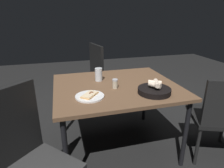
% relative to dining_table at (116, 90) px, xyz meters
% --- Properties ---
extents(ground, '(8.00, 8.00, 0.00)m').
position_rel_dining_table_xyz_m(ground, '(0.00, 0.00, -0.65)').
color(ground, black).
extents(dining_table, '(1.15, 0.98, 0.70)m').
position_rel_dining_table_xyz_m(dining_table, '(0.00, 0.00, 0.00)').
color(dining_table, brown).
rests_on(dining_table, ground).
extents(pizza_plate, '(0.24, 0.24, 0.04)m').
position_rel_dining_table_xyz_m(pizza_plate, '(-0.29, -0.21, 0.06)').
color(pizza_plate, white).
rests_on(pizza_plate, dining_table).
extents(bread_basket, '(0.28, 0.28, 0.11)m').
position_rel_dining_table_xyz_m(bread_basket, '(0.26, -0.28, 0.09)').
color(bread_basket, black).
rests_on(bread_basket, dining_table).
extents(beer_glass, '(0.07, 0.07, 0.13)m').
position_rel_dining_table_xyz_m(beer_glass, '(-0.13, 0.17, 0.11)').
color(beer_glass, silver).
rests_on(beer_glass, dining_table).
extents(pepper_shaker, '(0.05, 0.05, 0.09)m').
position_rel_dining_table_xyz_m(pepper_shaker, '(-0.03, -0.08, 0.09)').
color(pepper_shaker, '#BFB299').
rests_on(pepper_shaker, dining_table).
extents(chair_near, '(0.52, 0.52, 0.94)m').
position_rel_dining_table_xyz_m(chair_near, '(-0.11, 0.95, -0.11)').
color(chair_near, '#2C2C2C').
rests_on(chair_near, ground).
extents(chair_far, '(0.62, 0.62, 0.94)m').
position_rel_dining_table_xyz_m(chair_far, '(-0.76, -0.59, -0.12)').
color(chair_far, '#2C2C2C').
rests_on(chair_far, ground).
extents(chair_spare, '(0.57, 0.57, 0.84)m').
position_rel_dining_table_xyz_m(chair_spare, '(0.86, -0.42, -0.16)').
color(chair_spare, black).
rests_on(chair_spare, ground).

